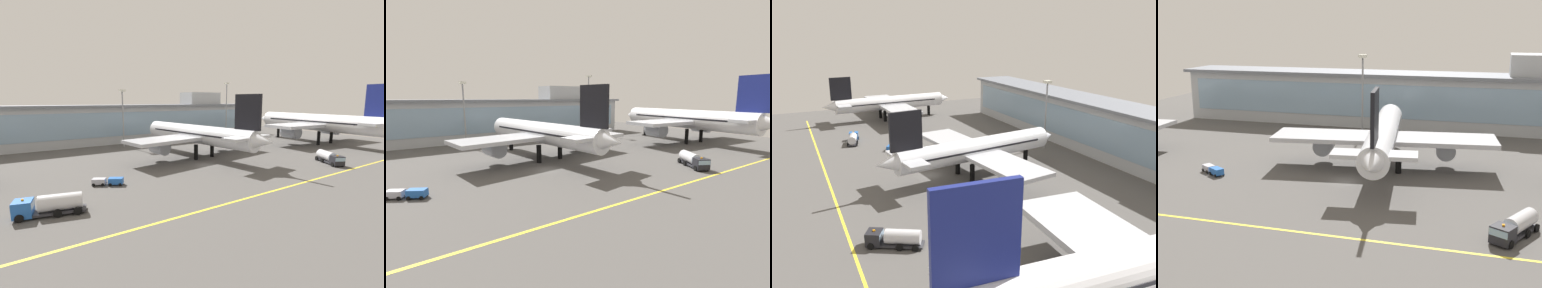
# 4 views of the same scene
# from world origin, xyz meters

# --- Properties ---
(ground_plane) EXTENTS (180.00, 180.00, 0.00)m
(ground_plane) POSITION_xyz_m (0.00, 0.00, 0.00)
(ground_plane) COLOR #514F4C
(taxiway_centreline_stripe) EXTENTS (144.00, 0.50, 0.01)m
(taxiway_centreline_stripe) POSITION_xyz_m (0.00, -22.00, 0.01)
(taxiway_centreline_stripe) COLOR yellow
(taxiway_centreline_stripe) RESTS_ON ground
(terminal_building) EXTENTS (120.46, 14.00, 19.24)m
(terminal_building) POSITION_xyz_m (1.60, 49.29, 7.51)
(terminal_building) COLOR #ADB2B7
(terminal_building) RESTS_ON ground
(airliner_near_left) EXTENTS (41.17, 48.73, 16.59)m
(airliner_near_left) POSITION_xyz_m (-62.75, 7.05, 6.05)
(airliner_near_left) COLOR black
(airliner_near_left) RESTS_ON ground
(airliner_near_right) EXTENTS (42.21, 48.08, 17.12)m
(airliner_near_right) POSITION_xyz_m (4.40, 9.62, 6.25)
(airliner_near_right) COLOR black
(airliner_near_right) RESTS_ON ground
(airliner_far_right) EXTENTS (42.39, 57.91, 20.61)m
(airliner_far_right) POSITION_xyz_m (55.87, 5.39, 7.55)
(airliner_far_right) COLOR black
(airliner_far_right) RESTS_ON ground
(fuel_tanker_truck) EXTENTS (6.52, 9.09, 2.90)m
(fuel_tanker_truck) POSITION_xyz_m (27.13, -15.99, 1.51)
(fuel_tanker_truck) COLOR black
(fuel_tanker_truck) RESTS_ON ground
(baggage_tug_near) EXTENTS (9.36, 4.73, 2.90)m
(baggage_tug_near) POSITION_xyz_m (-35.42, -11.40, 1.51)
(baggage_tug_near) COLOR black
(baggage_tug_near) RESTS_ON ground
(service_truck_far) EXTENTS (5.57, 4.27, 1.40)m
(service_truck_far) POSITION_xyz_m (-24.45, -2.56, 0.79)
(service_truck_far) COLOR black
(service_truck_far) RESTS_ON ground
(apron_light_mast_centre) EXTENTS (1.80, 1.80, 19.30)m
(apron_light_mast_centre) POSITION_xyz_m (-6.88, 37.17, 13.03)
(apron_light_mast_centre) COLOR gray
(apron_light_mast_centre) RESTS_ON ground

